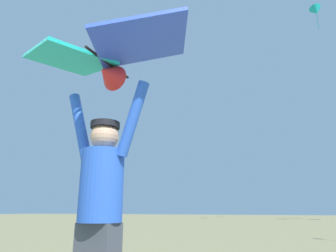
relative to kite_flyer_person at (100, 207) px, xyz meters
The scene contains 3 objects.
kite_flyer_person is the anchor object (origin of this frame).
held_stunt_kite 1.25m from the kite_flyer_person, 93.17° to the right, with size 1.67×0.92×0.39m.
distant_kite_teal_low_right 36.97m from the kite_flyer_person, 78.07° to the left, with size 1.78×1.85×2.87m.
Camera 1 is at (1.39, -1.67, 0.91)m, focal length 31.80 mm.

